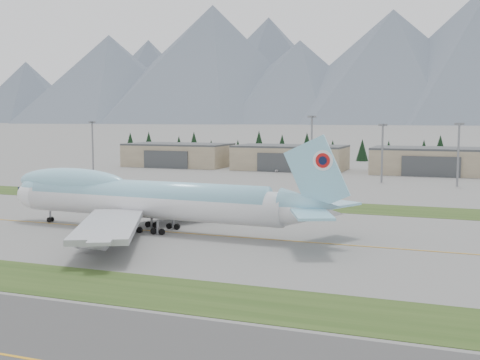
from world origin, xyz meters
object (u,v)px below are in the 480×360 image
at_px(boeing_747_freighter, 147,198).
at_px(hangar_left, 178,155).
at_px(service_vehicle_a, 277,172).
at_px(hangar_center, 290,157).
at_px(service_vehicle_b, 333,177).
at_px(hangar_right, 432,161).

relative_size(boeing_747_freighter, hangar_left, 1.58).
bearing_deg(service_vehicle_a, hangar_center, 62.56).
distance_m(service_vehicle_a, service_vehicle_b, 30.69).
xyz_separation_m(hangar_left, service_vehicle_a, (52.59, -13.13, -5.39)).
bearing_deg(hangar_center, boeing_747_freighter, -85.68).
bearing_deg(boeing_747_freighter, service_vehicle_b, 86.60).
bearing_deg(hangar_left, boeing_747_freighter, -66.11).
distance_m(boeing_747_freighter, hangar_center, 150.10).
bearing_deg(hangar_right, service_vehicle_a, -168.12).
relative_size(hangar_right, service_vehicle_b, 12.97).
relative_size(service_vehicle_a, service_vehicle_b, 0.99).
distance_m(hangar_left, service_vehicle_a, 54.47).
xyz_separation_m(boeing_747_freighter, service_vehicle_b, (13.33, 122.03, -6.59)).
bearing_deg(boeing_747_freighter, hangar_left, 116.73).
height_order(hangar_right, service_vehicle_a, hangar_right).
bearing_deg(hangar_left, service_vehicle_a, -14.02).
distance_m(hangar_left, service_vehicle_b, 84.47).
height_order(hangar_center, hangar_right, same).
distance_m(hangar_center, service_vehicle_b, 37.41).
height_order(boeing_747_freighter, service_vehicle_b, boeing_747_freighter).
bearing_deg(hangar_right, service_vehicle_b, -141.99).
relative_size(hangar_left, service_vehicle_b, 12.97).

